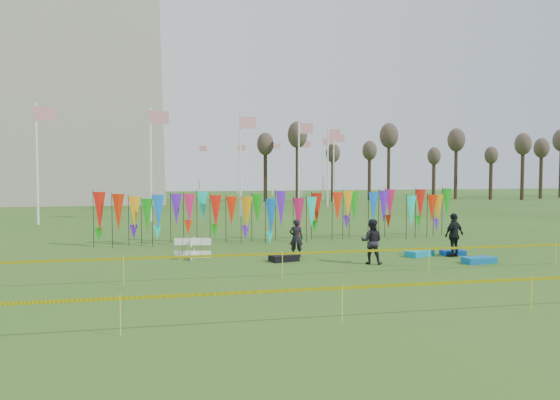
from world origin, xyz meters
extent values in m
plane|color=#234A15|center=(0.00, 0.00, 0.00)|extent=(160.00, 160.00, 0.00)
cylinder|color=silver|center=(14.00, 48.00, 4.00)|extent=(0.16, 0.16, 8.00)
plane|color=#B31324|center=(14.60, 48.00, 7.30)|extent=(1.40, 0.00, 1.40)
cylinder|color=silver|center=(13.05, 55.25, 4.00)|extent=(0.16, 0.16, 8.00)
plane|color=#B31324|center=(13.65, 55.25, 7.30)|extent=(1.40, 0.00, 1.40)
cylinder|color=silver|center=(10.25, 62.00, 4.00)|extent=(0.16, 0.16, 8.00)
plane|color=#B31324|center=(10.85, 62.00, 7.30)|extent=(1.40, 0.00, 1.40)
cylinder|color=silver|center=(5.80, 67.80, 4.00)|extent=(0.16, 0.16, 8.00)
plane|color=#B31324|center=(6.40, 67.80, 7.30)|extent=(1.40, 0.00, 1.40)
cylinder|color=silver|center=(0.00, 72.25, 4.00)|extent=(0.16, 0.16, 8.00)
plane|color=#B31324|center=(0.60, 72.25, 7.30)|extent=(1.40, 0.00, 1.40)
cylinder|color=silver|center=(-6.75, 75.05, 4.00)|extent=(0.16, 0.16, 8.00)
plane|color=#B31324|center=(-6.15, 75.05, 7.30)|extent=(1.40, 0.00, 1.40)
cylinder|color=silver|center=(-14.00, 76.00, 4.00)|extent=(0.16, 0.16, 8.00)
plane|color=#B31324|center=(-13.40, 76.00, 7.30)|extent=(1.40, 0.00, 1.40)
cylinder|color=silver|center=(-21.25, 75.05, 4.00)|extent=(0.16, 0.16, 8.00)
plane|color=#B31324|center=(-20.65, 75.05, 7.30)|extent=(1.40, 0.00, 1.40)
cylinder|color=silver|center=(-28.00, 72.25, 4.00)|extent=(0.16, 0.16, 8.00)
plane|color=#B31324|center=(-27.40, 72.25, 7.30)|extent=(1.40, 0.00, 1.40)
cylinder|color=silver|center=(-14.00, 20.00, 4.00)|extent=(0.16, 0.16, 8.00)
plane|color=#B31324|center=(-13.40, 20.00, 7.30)|extent=(1.40, 0.00, 1.40)
cylinder|color=silver|center=(-6.75, 20.95, 4.00)|extent=(0.16, 0.16, 8.00)
plane|color=#B31324|center=(-6.15, 20.95, 7.30)|extent=(1.40, 0.00, 1.40)
cylinder|color=silver|center=(0.00, 23.75, 4.00)|extent=(0.16, 0.16, 8.00)
plane|color=#B31324|center=(0.60, 23.75, 7.30)|extent=(1.40, 0.00, 1.40)
cylinder|color=silver|center=(5.80, 28.20, 4.00)|extent=(0.16, 0.16, 8.00)
plane|color=#B31324|center=(6.40, 28.20, 7.30)|extent=(1.40, 0.00, 1.40)
cylinder|color=silver|center=(10.25, 34.00, 4.00)|extent=(0.16, 0.16, 8.00)
plane|color=#B31324|center=(10.85, 34.00, 7.30)|extent=(1.40, 0.00, 1.40)
cylinder|color=silver|center=(13.05, 40.75, 4.00)|extent=(0.16, 0.16, 8.00)
plane|color=#B31324|center=(13.65, 40.75, 7.30)|extent=(1.40, 0.00, 1.40)
cylinder|color=black|center=(-9.00, 8.34, 1.21)|extent=(0.03, 0.03, 2.42)
cone|color=red|center=(-8.72, 8.34, 1.54)|extent=(0.64, 0.64, 1.60)
cylinder|color=black|center=(-8.33, 8.34, 1.21)|extent=(0.03, 0.03, 2.42)
cone|color=red|center=(-8.05, 8.34, 1.54)|extent=(0.64, 0.64, 1.60)
cylinder|color=black|center=(-7.67, 8.34, 1.21)|extent=(0.03, 0.03, 2.42)
cone|color=orange|center=(-7.39, 8.34, 1.54)|extent=(0.64, 0.64, 1.60)
cylinder|color=black|center=(-7.00, 8.34, 1.21)|extent=(0.03, 0.03, 2.42)
cone|color=#12A212|center=(-6.72, 8.34, 1.54)|extent=(0.64, 0.64, 1.60)
cylinder|color=black|center=(-6.33, 8.34, 1.21)|extent=(0.03, 0.03, 2.42)
cone|color=blue|center=(-6.05, 8.34, 1.54)|extent=(0.64, 0.64, 1.60)
cylinder|color=black|center=(-5.67, 8.34, 1.21)|extent=(0.03, 0.03, 2.42)
cone|color=#5717CC|center=(-5.39, 8.34, 1.54)|extent=(0.64, 0.64, 1.60)
cylinder|color=black|center=(-5.00, 8.34, 1.21)|extent=(0.03, 0.03, 2.42)
cone|color=#CA164F|center=(-4.72, 8.34, 1.54)|extent=(0.64, 0.64, 1.60)
cylinder|color=black|center=(-4.33, 8.34, 1.21)|extent=(0.03, 0.03, 2.42)
cone|color=#0DCEAF|center=(-4.05, 8.34, 1.54)|extent=(0.64, 0.64, 1.60)
cylinder|color=black|center=(-3.67, 8.34, 1.21)|extent=(0.03, 0.03, 2.42)
cone|color=red|center=(-3.39, 8.34, 1.54)|extent=(0.64, 0.64, 1.60)
cylinder|color=black|center=(-3.00, 8.34, 1.21)|extent=(0.03, 0.03, 2.42)
cone|color=red|center=(-2.72, 8.34, 1.54)|extent=(0.64, 0.64, 1.60)
cylinder|color=black|center=(-2.33, 8.34, 1.21)|extent=(0.03, 0.03, 2.42)
cone|color=orange|center=(-2.05, 8.34, 1.54)|extent=(0.64, 0.64, 1.60)
cylinder|color=black|center=(-1.67, 8.34, 1.21)|extent=(0.03, 0.03, 2.42)
cone|color=#12A212|center=(-1.39, 8.34, 1.54)|extent=(0.64, 0.64, 1.60)
cylinder|color=black|center=(-1.00, 8.34, 1.21)|extent=(0.03, 0.03, 2.42)
cone|color=blue|center=(-0.72, 8.34, 1.54)|extent=(0.64, 0.64, 1.60)
cylinder|color=black|center=(-0.33, 8.34, 1.21)|extent=(0.03, 0.03, 2.42)
cone|color=#5717CC|center=(-0.05, 8.34, 1.54)|extent=(0.64, 0.64, 1.60)
cylinder|color=black|center=(0.33, 8.34, 1.21)|extent=(0.03, 0.03, 2.42)
cone|color=#CA164F|center=(0.61, 8.34, 1.54)|extent=(0.64, 0.64, 1.60)
cylinder|color=black|center=(1.00, 8.34, 1.21)|extent=(0.03, 0.03, 2.42)
cone|color=#0DCEAF|center=(1.28, 8.34, 1.54)|extent=(0.64, 0.64, 1.60)
cylinder|color=black|center=(1.67, 8.34, 1.21)|extent=(0.03, 0.03, 2.42)
cone|color=red|center=(1.95, 8.34, 1.54)|extent=(0.64, 0.64, 1.60)
cylinder|color=black|center=(2.33, 8.34, 1.21)|extent=(0.03, 0.03, 2.42)
cone|color=red|center=(2.61, 8.34, 1.54)|extent=(0.64, 0.64, 1.60)
cylinder|color=black|center=(3.00, 8.34, 1.21)|extent=(0.03, 0.03, 2.42)
cone|color=orange|center=(3.28, 8.34, 1.54)|extent=(0.64, 0.64, 1.60)
cylinder|color=black|center=(3.67, 8.34, 1.21)|extent=(0.03, 0.03, 2.42)
cone|color=#12A212|center=(3.95, 8.34, 1.54)|extent=(0.64, 0.64, 1.60)
cylinder|color=black|center=(4.33, 8.34, 1.21)|extent=(0.03, 0.03, 2.42)
cone|color=blue|center=(4.61, 8.34, 1.54)|extent=(0.64, 0.64, 1.60)
cylinder|color=black|center=(5.00, 8.34, 1.21)|extent=(0.03, 0.03, 2.42)
cone|color=#5717CC|center=(5.28, 8.34, 1.54)|extent=(0.64, 0.64, 1.60)
cylinder|color=black|center=(5.67, 8.34, 1.21)|extent=(0.03, 0.03, 2.42)
cone|color=#CA164F|center=(5.95, 8.34, 1.54)|extent=(0.64, 0.64, 1.60)
cylinder|color=black|center=(6.33, 8.34, 1.21)|extent=(0.03, 0.03, 2.42)
cone|color=#0DCEAF|center=(6.61, 8.34, 1.54)|extent=(0.64, 0.64, 1.60)
cylinder|color=black|center=(7.00, 8.34, 1.21)|extent=(0.03, 0.03, 2.42)
cone|color=red|center=(7.28, 8.34, 1.54)|extent=(0.64, 0.64, 1.60)
cylinder|color=black|center=(7.67, 8.34, 1.21)|extent=(0.03, 0.03, 2.42)
cone|color=red|center=(7.95, 8.34, 1.54)|extent=(0.64, 0.64, 1.60)
cylinder|color=black|center=(8.33, 8.34, 1.21)|extent=(0.03, 0.03, 2.42)
cone|color=orange|center=(8.61, 8.34, 1.54)|extent=(0.64, 0.64, 1.60)
cylinder|color=black|center=(9.00, 8.34, 1.21)|extent=(0.03, 0.03, 2.42)
cone|color=#12A212|center=(9.28, 8.34, 1.54)|extent=(0.64, 0.64, 1.60)
cube|color=#FFF505|center=(0.00, -1.04, 0.82)|extent=(26.00, 0.01, 0.08)
cylinder|color=yellow|center=(-7.00, -1.04, 0.45)|extent=(0.02, 0.02, 0.90)
cylinder|color=yellow|center=(-2.00, -1.04, 0.45)|extent=(0.02, 0.02, 0.90)
cylinder|color=yellow|center=(3.00, -1.04, 0.45)|extent=(0.02, 0.02, 0.90)
cylinder|color=yellow|center=(8.00, -1.04, 0.45)|extent=(0.02, 0.02, 0.90)
cube|color=#FFF505|center=(0.00, -6.49, 0.82)|extent=(26.00, 0.01, 0.08)
cylinder|color=yellow|center=(-7.00, -6.49, 0.45)|extent=(0.02, 0.02, 0.90)
cylinder|color=yellow|center=(-2.00, -6.49, 0.45)|extent=(0.02, 0.02, 0.90)
cylinder|color=yellow|center=(3.00, -6.49, 0.45)|extent=(0.02, 0.02, 0.90)
cylinder|color=#38291C|center=(6.00, 44.00, 3.20)|extent=(0.44, 0.44, 6.40)
ellipsoid|color=#46382E|center=(6.00, 44.00, 6.56)|extent=(1.92, 1.92, 2.56)
cylinder|color=#38291C|center=(10.00, 44.00, 3.20)|extent=(0.44, 0.44, 6.40)
ellipsoid|color=#46382E|center=(10.00, 44.00, 6.56)|extent=(1.92, 1.92, 2.56)
cylinder|color=#38291C|center=(14.00, 44.00, 3.20)|extent=(0.44, 0.44, 6.40)
ellipsoid|color=#46382E|center=(14.00, 44.00, 6.56)|extent=(1.92, 1.92, 2.56)
cylinder|color=#38291C|center=(18.00, 44.00, 3.20)|extent=(0.44, 0.44, 6.40)
ellipsoid|color=#46382E|center=(18.00, 44.00, 6.56)|extent=(1.92, 1.92, 2.56)
cylinder|color=#38291C|center=(22.00, 44.00, 3.20)|extent=(0.44, 0.44, 6.40)
ellipsoid|color=#46382E|center=(22.00, 44.00, 6.56)|extent=(1.92, 1.92, 2.56)
cylinder|color=#38291C|center=(26.00, 44.00, 3.20)|extent=(0.44, 0.44, 6.40)
ellipsoid|color=#46382E|center=(26.00, 44.00, 6.56)|extent=(1.92, 1.92, 2.56)
cylinder|color=#38291C|center=(30.00, 44.00, 3.20)|extent=(0.44, 0.44, 6.40)
ellipsoid|color=#46382E|center=(30.00, 44.00, 6.56)|extent=(1.92, 1.92, 2.56)
cylinder|color=#38291C|center=(34.00, 44.00, 3.20)|extent=(0.44, 0.44, 6.40)
ellipsoid|color=#46382E|center=(34.00, 44.00, 6.56)|extent=(1.92, 1.92, 2.56)
cylinder|color=#38291C|center=(38.00, 44.00, 3.20)|extent=(0.44, 0.44, 6.40)
ellipsoid|color=#46382E|center=(38.00, 44.00, 6.56)|extent=(1.92, 1.92, 2.56)
cylinder|color=#38291C|center=(42.00, 44.00, 3.20)|extent=(0.44, 0.44, 6.40)
ellipsoid|color=#46382E|center=(42.00, 44.00, 6.56)|extent=(1.92, 1.92, 2.56)
cylinder|color=red|center=(-5.17, 3.42, 0.42)|extent=(0.02, 0.02, 0.84)
cylinder|color=red|center=(-4.44, 3.42, 0.42)|extent=(0.02, 0.02, 0.84)
cylinder|color=red|center=(-5.17, 4.15, 0.42)|extent=(0.02, 0.02, 0.84)
cylinder|color=red|center=(-4.44, 4.15, 0.42)|extent=(0.02, 0.02, 0.84)
imported|color=black|center=(-0.60, 3.34, 0.78)|extent=(0.64, 0.53, 1.55)
imported|color=black|center=(1.77, 0.98, 0.86)|extent=(0.97, 0.83, 1.71)
imported|color=black|center=(5.73, 1.88, 0.90)|extent=(1.20, 0.95, 1.80)
cube|color=#0C90B6|center=(4.42, 2.33, 0.12)|extent=(1.35, 1.05, 0.24)
cube|color=#093C93|center=(5.92, 2.30, 0.10)|extent=(1.02, 0.59, 0.21)
cube|color=black|center=(-1.35, 2.30, 0.12)|extent=(1.21, 0.89, 0.25)
cube|color=#0B62A5|center=(5.85, 0.25, 0.12)|extent=(1.28, 0.70, 0.24)
camera|label=1|loc=(-5.99, -18.38, 3.51)|focal=35.00mm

